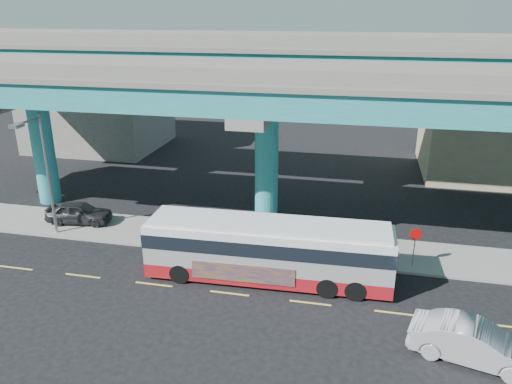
% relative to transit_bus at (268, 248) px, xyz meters
% --- Properties ---
extents(ground, '(120.00, 120.00, 0.00)m').
position_rel_transit_bus_xyz_m(ground, '(-1.59, -1.50, -1.76)').
color(ground, black).
rests_on(ground, ground).
extents(sidewalk, '(70.00, 4.00, 0.15)m').
position_rel_transit_bus_xyz_m(sidewalk, '(-1.59, 4.00, -1.69)').
color(sidewalk, gray).
rests_on(sidewalk, ground).
extents(lane_markings, '(58.00, 0.12, 0.01)m').
position_rel_transit_bus_xyz_m(lane_markings, '(-1.59, -1.80, -1.76)').
color(lane_markings, '#D8C64C').
rests_on(lane_markings, ground).
extents(viaduct, '(52.00, 12.40, 11.70)m').
position_rel_transit_bus_xyz_m(viaduct, '(-1.59, 7.61, 7.38)').
color(viaduct, '#227183').
rests_on(viaduct, ground).
extents(building_concrete, '(12.00, 10.00, 9.00)m').
position_rel_transit_bus_xyz_m(building_concrete, '(-21.59, 22.50, 2.74)').
color(building_concrete, gray).
rests_on(building_concrete, ground).
extents(transit_bus, '(12.62, 3.07, 3.22)m').
position_rel_transit_bus_xyz_m(transit_bus, '(0.00, 0.00, 0.00)').
color(transit_bus, maroon).
rests_on(transit_bus, ground).
extents(sedan, '(4.21, 5.84, 1.64)m').
position_rel_transit_bus_xyz_m(sedan, '(9.20, -4.50, -0.94)').
color(sedan, '#ACABB0').
rests_on(sedan, ground).
extents(parked_car, '(2.72, 4.56, 1.41)m').
position_rel_transit_bus_xyz_m(parked_car, '(-13.26, 4.17, -0.91)').
color(parked_car, '#28292D').
rests_on(parked_car, sidewalk).
extents(street_lamp, '(0.50, 2.44, 7.43)m').
position_rel_transit_bus_xyz_m(street_lamp, '(-13.86, 1.95, 3.24)').
color(street_lamp, gray).
rests_on(street_lamp, sidewalk).
extents(stop_sign, '(0.67, 0.15, 2.27)m').
position_rel_transit_bus_xyz_m(stop_sign, '(7.39, 2.68, -0.01)').
color(stop_sign, gray).
rests_on(stop_sign, sidewalk).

